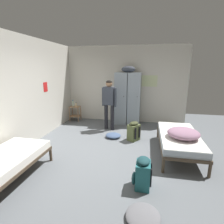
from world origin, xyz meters
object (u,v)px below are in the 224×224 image
backpack_olive (133,131)px  clothes_pile_grey (143,216)px  water_bottle (73,103)px  locker_bank (128,97)px  backpack_teal (142,173)px  bedding_heap (183,133)px  bed_right (179,138)px  person_traveler (109,100)px  shelf_unit (75,112)px  clothes_pile_denim (113,135)px  lotion_bottle (76,105)px

backpack_olive → clothes_pile_grey: backpack_olive is taller
water_bottle → clothes_pile_grey: water_bottle is taller
locker_bank → backpack_teal: 3.70m
locker_bank → backpack_olive: (0.35, -1.54, -0.71)m
bedding_heap → water_bottle: bearing=147.5°
water_bottle → backpack_olive: size_ratio=0.44×
bed_right → water_bottle: 4.15m
person_traveler → shelf_unit: bearing=154.7°
water_bottle → backpack_teal: size_ratio=0.44×
shelf_unit → clothes_pile_denim: shelf_unit is taller
lotion_bottle → clothes_pile_grey: lotion_bottle is taller
locker_bank → backpack_olive: locker_bank is taller
person_traveler → backpack_olive: 1.36m
backpack_olive → clothes_pile_denim: backpack_olive is taller
shelf_unit → clothes_pile_grey: (2.72, -4.19, -0.29)m
backpack_olive → clothes_pile_denim: bearing=173.4°
person_traveler → locker_bank: bearing=56.5°
shelf_unit → water_bottle: (-0.08, 0.02, 0.33)m
person_traveler → backpack_olive: bearing=-41.3°
shelf_unit → clothes_pile_denim: bearing=-38.3°
water_bottle → backpack_olive: bearing=-31.3°
clothes_pile_grey → person_traveler: bearing=109.3°
water_bottle → person_traveler: bearing=-24.8°
clothes_pile_grey → bed_right: bearing=70.0°
locker_bank → person_traveler: 0.94m
bedding_heap → water_bottle: 4.29m
lotion_bottle → person_traveler: bearing=-25.1°
clothes_pile_grey → backpack_teal: bearing=93.2°
bedding_heap → water_bottle: size_ratio=2.88×
bed_right → person_traveler: size_ratio=1.17×
locker_bank → bedding_heap: locker_bank is taller
locker_bank → water_bottle: (-2.10, -0.05, -0.29)m
bedding_heap → lotion_bottle: size_ratio=4.14×
bed_right → water_bottle: bearing=149.8°
clothes_pile_grey → backpack_olive: bearing=97.3°
bedding_heap → backpack_teal: (-0.85, -1.22, -0.34)m
bed_right → bedding_heap: size_ratio=2.73×
locker_bank → water_bottle: size_ratio=8.58×
locker_bank → bedding_heap: bearing=-57.3°
locker_bank → clothes_pile_denim: bearing=-99.6°
lotion_bottle → backpack_olive: (2.30, -1.43, -0.39)m
water_bottle → bedding_heap: bearing=-32.5°
shelf_unit → clothes_pile_grey: shelf_unit is taller
lotion_bottle → backpack_teal: (2.61, -3.46, -0.39)m
shelf_unit → bed_right: bearing=-30.5°
locker_bank → backpack_olive: bearing=-77.3°
shelf_unit → backpack_teal: 4.41m
backpack_teal → lotion_bottle: bearing=127.1°
locker_bank → backpack_teal: locker_bank is taller
locker_bank → backpack_teal: (0.66, -3.57, -0.71)m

